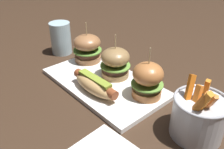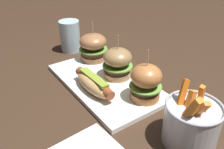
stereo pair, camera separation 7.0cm
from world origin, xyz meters
name	(u,v)px [view 2 (the right image)]	position (x,y,z in m)	size (l,w,h in m)	color
ground_plane	(105,84)	(0.00, 0.00, 0.00)	(3.00, 3.00, 0.00)	#382619
platter_main	(105,82)	(0.00, 0.00, 0.01)	(0.39, 0.22, 0.01)	white
hot_dog	(94,83)	(0.03, -0.06, 0.04)	(0.17, 0.06, 0.05)	tan
slider_left	(93,47)	(-0.15, 0.05, 0.06)	(0.10, 0.10, 0.14)	#99653E
slider_center	(117,62)	(0.00, 0.05, 0.06)	(0.10, 0.10, 0.14)	olive
slider_right	(146,82)	(0.14, 0.04, 0.07)	(0.09, 0.09, 0.15)	#B36D39
fries_bucket	(191,123)	(0.31, 0.02, 0.05)	(0.12, 0.12, 0.15)	#B7BABF
water_glass	(70,36)	(-0.29, 0.03, 0.06)	(0.08, 0.08, 0.12)	silver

